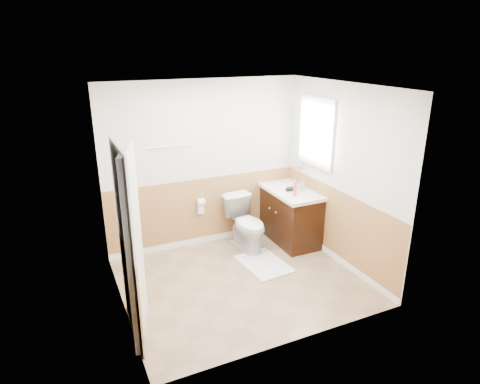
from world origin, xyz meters
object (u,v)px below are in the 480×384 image
lotion_bottle (295,189)px  soap_dispenser (302,185)px  toilet (247,224)px  vanity_cabinet (289,216)px  bath_mat (264,264)px

lotion_bottle → soap_dispenser: 0.28m
lotion_bottle → soap_dispenser: lotion_bottle is taller
lotion_bottle → toilet: bearing=154.8°
toilet → vanity_cabinet: (0.74, -0.02, -0.00)m
toilet → vanity_cabinet: same height
toilet → bath_mat: 0.69m
bath_mat → lotion_bottle: bearing=23.0°
lotion_bottle → bath_mat: bearing=-157.0°
bath_mat → soap_dispenser: bearing=27.0°
vanity_cabinet → lotion_bottle: bearing=-109.4°
lotion_bottle → soap_dispenser: bearing=37.1°
toilet → vanity_cabinet: 0.74m
toilet → lotion_bottle: 0.90m
toilet → lotion_bottle: lotion_bottle is taller
bath_mat → soap_dispenser: size_ratio=4.57×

